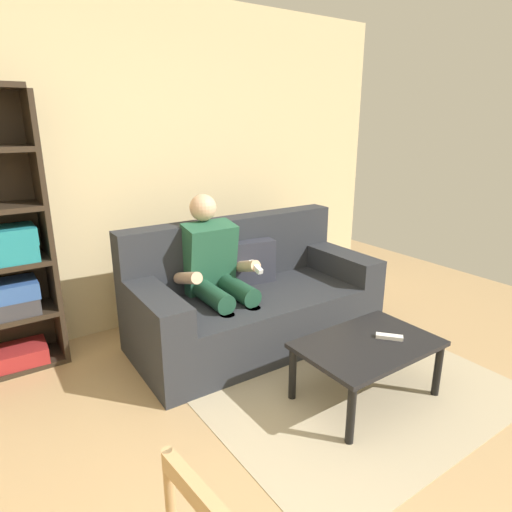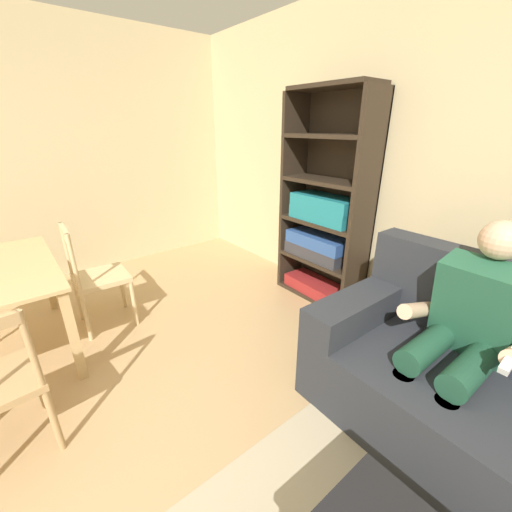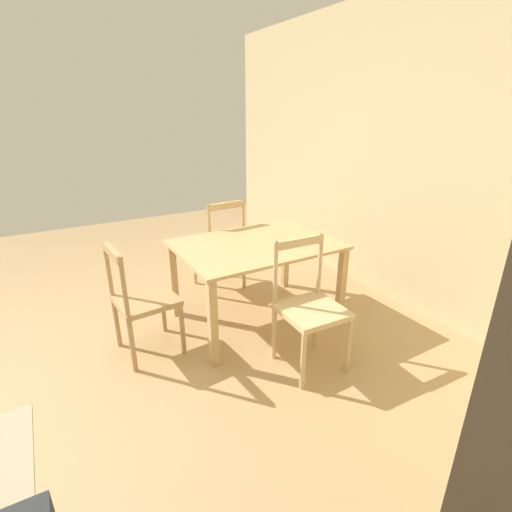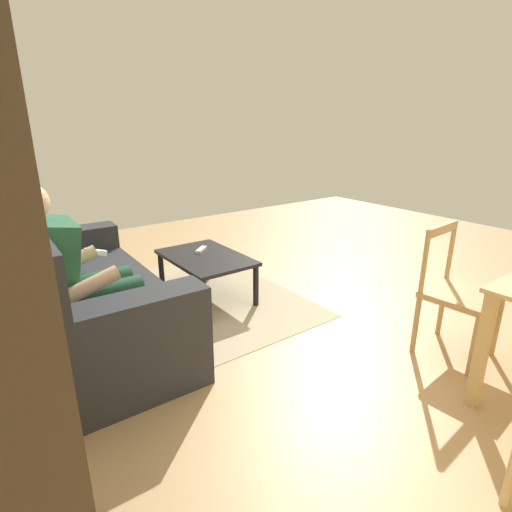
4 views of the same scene
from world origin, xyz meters
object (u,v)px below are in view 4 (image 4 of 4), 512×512
object	(u,v)px
couch	(78,298)
dining_chair_facing_couch	(457,294)
coffee_table	(206,261)
person_lounging	(78,275)
tv_remote	(201,250)

from	to	relation	value
couch	dining_chair_facing_couch	xyz separation A→B (m)	(-1.66, -2.02, 0.10)
couch	coffee_table	bearing A→B (deg)	-82.68
person_lounging	coffee_table	bearing A→B (deg)	-68.90
coffee_table	dining_chair_facing_couch	world-z (taller)	dining_chair_facing_couch
couch	tv_remote	distance (m)	1.20
dining_chair_facing_couch	couch	bearing A→B (deg)	50.65
dining_chair_facing_couch	coffee_table	bearing A→B (deg)	26.61
person_lounging	dining_chair_facing_couch	size ratio (longest dim) A/B	1.36
person_lounging	couch	bearing A→B (deg)	-6.46
person_lounging	tv_remote	size ratio (longest dim) A/B	7.11
tv_remote	person_lounging	bearing A→B (deg)	76.53
person_lounging	coffee_table	size ratio (longest dim) A/B	1.36
couch	person_lounging	xyz separation A→B (m)	(-0.30, 0.03, 0.28)
tv_remote	dining_chair_facing_couch	distance (m)	2.14
person_lounging	coffee_table	xyz separation A→B (m)	(0.44, -1.15, -0.28)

